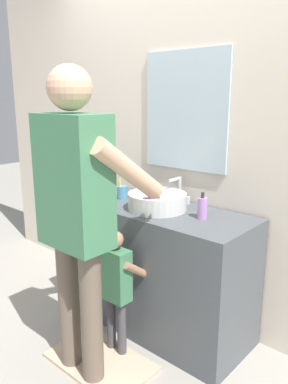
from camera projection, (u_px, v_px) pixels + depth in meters
name	position (u px, v px, depth m)	size (l,w,h in m)	color
ground_plane	(129.00, 343.00, 2.49)	(14.00, 14.00, 0.00)	#9E998E
back_wall	(189.00, 131.00, 2.61)	(4.40, 0.10, 2.70)	beige
vanity_cabinet	(158.00, 269.00, 2.60)	(1.28, 0.54, 0.86)	#4C5156
sink_basin	(157.00, 201.00, 2.47)	(0.38, 0.38, 0.11)	silver
faucet	(178.00, 191.00, 2.63)	(0.18, 0.14, 0.18)	#B7BABF
toothbrush_cup	(122.00, 192.00, 2.73)	(0.07, 0.07, 0.21)	#4C8EB2
soap_bottle	(202.00, 208.00, 2.28)	(0.06, 0.06, 0.17)	#B27FC6
bath_mat	(101.00, 361.00, 2.31)	(0.64, 0.40, 0.02)	#CCAD8E
child_toddler	(116.00, 282.00, 2.30)	(0.25, 0.25, 0.82)	#47474C
adult_parent	(77.00, 201.00, 2.00)	(0.54, 0.57, 1.74)	#6B5B4C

